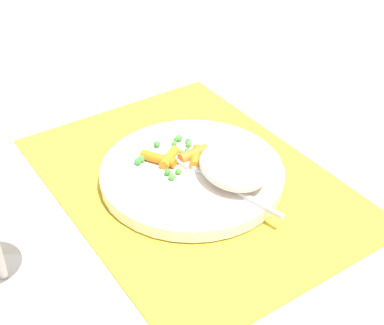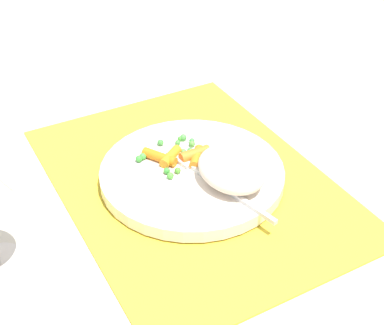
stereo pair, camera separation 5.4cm
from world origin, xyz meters
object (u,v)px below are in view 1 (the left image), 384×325
at_px(rice_mound, 233,167).
at_px(carrot_portion, 180,157).
at_px(plate, 192,174).
at_px(fork, 209,176).

bearing_deg(rice_mound, carrot_portion, 26.59).
xyz_separation_m(plate, carrot_portion, (0.02, 0.00, 0.02)).
bearing_deg(plate, fork, -167.02).
xyz_separation_m(plate, rice_mound, (-0.05, -0.03, 0.03)).
relative_size(carrot_portion, fork, 0.44).
bearing_deg(fork, plate, 12.98).
xyz_separation_m(plate, fork, (-0.03, -0.01, 0.01)).
relative_size(plate, rice_mound, 2.43).
bearing_deg(carrot_portion, plate, -169.32).
bearing_deg(plate, rice_mound, -146.78).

